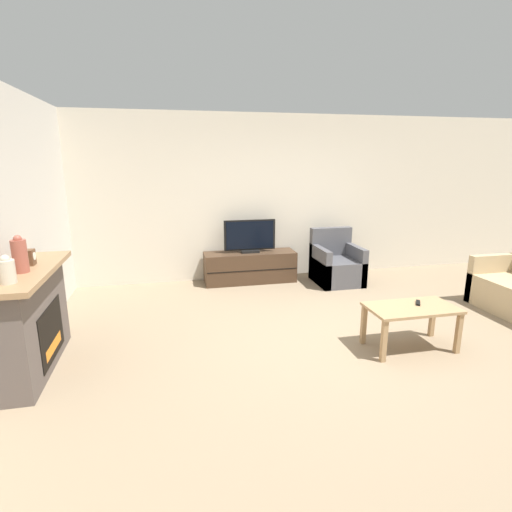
{
  "coord_description": "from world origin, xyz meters",
  "views": [
    {
      "loc": [
        -1.87,
        -3.86,
        1.99
      ],
      "look_at": [
        -0.86,
        0.68,
        0.85
      ],
      "focal_mm": 28.0,
      "sensor_mm": 36.0,
      "label": 1
    }
  ],
  "objects_px": {
    "remote": "(418,303)",
    "coffee_table": "(411,313)",
    "mantel_vase_centre_left": "(20,255)",
    "mantel_clock": "(30,257)",
    "mantel_vase_left": "(7,271)",
    "armchair": "(336,265)",
    "tv_stand": "(250,267)",
    "fireplace": "(31,319)",
    "tv": "(250,237)"
  },
  "relations": [
    {
      "from": "tv_stand",
      "to": "armchair",
      "type": "height_order",
      "value": "armchair"
    },
    {
      "from": "armchair",
      "to": "coffee_table",
      "type": "bearing_deg",
      "value": -94.57
    },
    {
      "from": "mantel_vase_centre_left",
      "to": "remote",
      "type": "distance_m",
      "value": 3.94
    },
    {
      "from": "mantel_vase_left",
      "to": "coffee_table",
      "type": "distance_m",
      "value": 3.82
    },
    {
      "from": "mantel_vase_centre_left",
      "to": "tv_stand",
      "type": "bearing_deg",
      "value": 43.32
    },
    {
      "from": "coffee_table",
      "to": "tv_stand",
      "type": "bearing_deg",
      "value": 113.6
    },
    {
      "from": "armchair",
      "to": "remote",
      "type": "height_order",
      "value": "armchair"
    },
    {
      "from": "armchair",
      "to": "coffee_table",
      "type": "relative_size",
      "value": 0.93
    },
    {
      "from": "mantel_clock",
      "to": "tv",
      "type": "relative_size",
      "value": 0.18
    },
    {
      "from": "tv_stand",
      "to": "coffee_table",
      "type": "relative_size",
      "value": 1.6
    },
    {
      "from": "tv_stand",
      "to": "armchair",
      "type": "distance_m",
      "value": 1.42
    },
    {
      "from": "tv_stand",
      "to": "armchair",
      "type": "xyz_separation_m",
      "value": [
        1.37,
        -0.34,
        0.04
      ]
    },
    {
      "from": "fireplace",
      "to": "mantel_vase_left",
      "type": "bearing_deg",
      "value": -87.83
    },
    {
      "from": "mantel_vase_centre_left",
      "to": "armchair",
      "type": "xyz_separation_m",
      "value": [
        3.95,
        2.09,
        -0.87
      ]
    },
    {
      "from": "tv",
      "to": "coffee_table",
      "type": "height_order",
      "value": "tv"
    },
    {
      "from": "mantel_clock",
      "to": "tv",
      "type": "distance_m",
      "value": 3.38
    },
    {
      "from": "tv_stand",
      "to": "mantel_vase_centre_left",
      "type": "bearing_deg",
      "value": -136.68
    },
    {
      "from": "tv_stand",
      "to": "fireplace",
      "type": "bearing_deg",
      "value": -138.18
    },
    {
      "from": "mantel_vase_left",
      "to": "armchair",
      "type": "xyz_separation_m",
      "value": [
        3.95,
        2.42,
        -0.82
      ]
    },
    {
      "from": "mantel_vase_left",
      "to": "remote",
      "type": "height_order",
      "value": "mantel_vase_left"
    },
    {
      "from": "remote",
      "to": "coffee_table",
      "type": "bearing_deg",
      "value": -117.7
    },
    {
      "from": "fireplace",
      "to": "tv",
      "type": "bearing_deg",
      "value": 41.79
    },
    {
      "from": "mantel_clock",
      "to": "remote",
      "type": "bearing_deg",
      "value": -7.05
    },
    {
      "from": "mantel_vase_left",
      "to": "mantel_clock",
      "type": "bearing_deg",
      "value": 89.92
    },
    {
      "from": "mantel_vase_left",
      "to": "tv_stand",
      "type": "distance_m",
      "value": 3.86
    },
    {
      "from": "mantel_vase_centre_left",
      "to": "remote",
      "type": "xyz_separation_m",
      "value": [
        3.87,
        -0.22,
        -0.68
      ]
    },
    {
      "from": "mantel_clock",
      "to": "armchair",
      "type": "relative_size",
      "value": 0.17
    },
    {
      "from": "mantel_clock",
      "to": "tv_stand",
      "type": "relative_size",
      "value": 0.1
    },
    {
      "from": "coffee_table",
      "to": "remote",
      "type": "bearing_deg",
      "value": 29.05
    },
    {
      "from": "tv",
      "to": "coffee_table",
      "type": "relative_size",
      "value": 0.9
    },
    {
      "from": "tv",
      "to": "coffee_table",
      "type": "bearing_deg",
      "value": -66.39
    },
    {
      "from": "fireplace",
      "to": "mantel_vase_centre_left",
      "type": "relative_size",
      "value": 4.3
    },
    {
      "from": "fireplace",
      "to": "remote",
      "type": "xyz_separation_m",
      "value": [
        3.89,
        -0.33,
        -0.03
      ]
    },
    {
      "from": "tv",
      "to": "armchair",
      "type": "xyz_separation_m",
      "value": [
        1.37,
        -0.33,
        -0.46
      ]
    },
    {
      "from": "mantel_vase_centre_left",
      "to": "armchair",
      "type": "distance_m",
      "value": 4.55
    },
    {
      "from": "mantel_vase_centre_left",
      "to": "mantel_clock",
      "type": "relative_size",
      "value": 2.26
    },
    {
      "from": "mantel_vase_centre_left",
      "to": "armchair",
      "type": "relative_size",
      "value": 0.39
    },
    {
      "from": "mantel_vase_centre_left",
      "to": "tv",
      "type": "bearing_deg",
      "value": 43.29
    },
    {
      "from": "tv_stand",
      "to": "tv",
      "type": "height_order",
      "value": "tv"
    },
    {
      "from": "mantel_clock",
      "to": "tv_stand",
      "type": "bearing_deg",
      "value": 40.17
    },
    {
      "from": "mantel_clock",
      "to": "coffee_table",
      "type": "height_order",
      "value": "mantel_clock"
    },
    {
      "from": "mantel_vase_centre_left",
      "to": "remote",
      "type": "height_order",
      "value": "mantel_vase_centre_left"
    },
    {
      "from": "fireplace",
      "to": "tv_stand",
      "type": "distance_m",
      "value": 3.48
    },
    {
      "from": "armchair",
      "to": "remote",
      "type": "xyz_separation_m",
      "value": [
        -0.08,
        -2.31,
        0.2
      ]
    },
    {
      "from": "mantel_vase_left",
      "to": "remote",
      "type": "bearing_deg",
      "value": 1.53
    },
    {
      "from": "mantel_vase_left",
      "to": "tv",
      "type": "bearing_deg",
      "value": 46.92
    },
    {
      "from": "tv",
      "to": "coffee_table",
      "type": "xyz_separation_m",
      "value": [
        1.18,
        -2.71,
        -0.35
      ]
    },
    {
      "from": "mantel_vase_left",
      "to": "coffee_table",
      "type": "relative_size",
      "value": 0.25
    },
    {
      "from": "mantel_vase_centre_left",
      "to": "tv_stand",
      "type": "distance_m",
      "value": 3.65
    },
    {
      "from": "mantel_vase_centre_left",
      "to": "coffee_table",
      "type": "height_order",
      "value": "mantel_vase_centre_left"
    }
  ]
}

